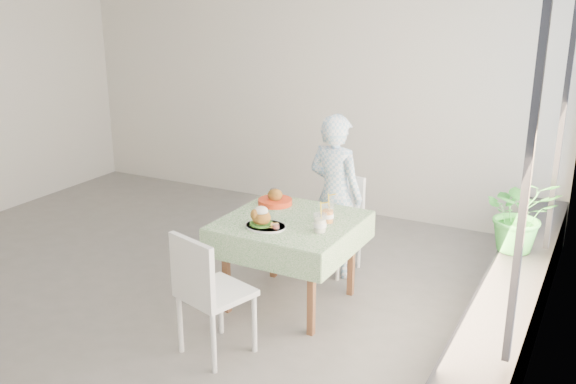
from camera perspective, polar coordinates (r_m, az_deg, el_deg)
The scene contains 14 objects.
floor at distance 5.92m, azimuth -9.74°, elevation -7.76°, with size 6.00×6.00×0.00m, color #5D5B58.
wall_back at distance 7.56m, azimuth 1.27°, elevation 9.20°, with size 6.00×0.02×2.80m, color beige.
wall_right at distance 4.36m, azimuth 22.48°, elevation 1.46°, with size 0.02×5.00×2.80m, color beige.
window_pane at distance 4.31m, azimuth 22.47°, elevation 4.71°, with size 0.01×4.80×2.18m, color #D1E0F9.
window_ledge at distance 4.80m, azimuth 18.44°, elevation -11.48°, with size 0.40×4.80×0.50m, color black.
cafe_table at distance 5.26m, azimuth 0.23°, elevation -5.34°, with size 1.05×1.05×0.74m.
chair_far at distance 5.99m, azimuth 4.07°, elevation -4.38°, with size 0.48×0.48×0.88m.
chair_near at distance 4.67m, azimuth -6.49°, elevation -10.97°, with size 0.55×0.55×0.93m.
diner at distance 5.76m, azimuth 4.22°, elevation -0.31°, with size 0.54×0.36×1.49m, color #85B4D5.
main_dish at distance 4.97m, azimuth -2.21°, elevation -2.55°, with size 0.33×0.33×0.17m.
juice_cup_orange at distance 5.08m, azimuth 3.56°, elevation -2.02°, with size 0.10×0.10×0.29m.
juice_cup_lemonade at distance 4.88m, azimuth 2.86°, elevation -2.82°, with size 0.10×0.10×0.29m.
second_dish at distance 5.50m, azimuth -1.16°, elevation -0.70°, with size 0.29×0.29×0.14m.
potted_plant at distance 5.40m, azimuth 19.95°, elevation -1.83°, with size 0.56×0.49×0.62m, color #286F25.
Camera 1 is at (3.32, -4.20, 2.52)m, focal length 40.00 mm.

